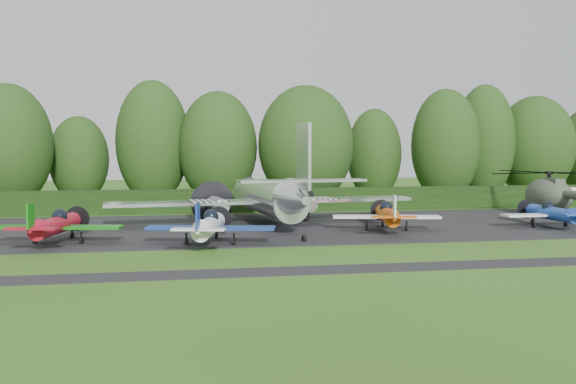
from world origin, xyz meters
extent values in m
plane|color=#325618|center=(0.00, 0.00, 0.00)|extent=(160.00, 160.00, 0.00)
cube|color=black|center=(0.00, 10.00, 0.00)|extent=(70.00, 18.00, 0.01)
cube|color=black|center=(0.00, -6.00, 0.00)|extent=(70.00, 2.00, 0.00)
cube|color=black|center=(0.00, 21.00, 0.00)|extent=(90.00, 1.60, 2.00)
cylinder|color=white|center=(-2.81, 11.26, 1.95)|extent=(2.36, 12.34, 2.36)
cone|color=white|center=(-2.81, 18.17, 1.95)|extent=(2.36, 1.54, 2.36)
cone|color=white|center=(-2.81, 3.86, 2.47)|extent=(2.36, 3.08, 2.36)
sphere|color=black|center=(-2.81, 17.18, 2.47)|extent=(1.54, 1.54, 1.54)
cube|color=white|center=(-2.81, 12.29, 1.64)|extent=(22.62, 2.47, 0.23)
cube|color=white|center=(-6.92, 12.29, 1.77)|extent=(2.67, 2.57, 0.05)
cube|color=white|center=(1.30, 12.29, 1.77)|extent=(2.67, 2.57, 0.05)
cylinder|color=white|center=(-6.10, 12.91, 1.39)|extent=(1.13, 3.29, 1.13)
cylinder|color=white|center=(0.48, 12.91, 1.39)|extent=(1.13, 3.29, 1.13)
cylinder|color=black|center=(-6.10, 15.22, 1.39)|extent=(3.29, 0.03, 3.29)
cylinder|color=black|center=(0.48, 15.22, 1.39)|extent=(3.29, 0.03, 3.29)
cube|color=white|center=(-2.81, 3.04, 3.60)|extent=(7.71, 1.44, 0.14)
cube|color=white|center=(-2.81, 2.73, 5.04)|extent=(0.19, 2.26, 3.91)
cylinder|color=black|center=(-6.10, 12.50, 0.26)|extent=(0.26, 0.93, 0.93)
cylinder|color=black|center=(0.48, 12.50, 0.26)|extent=(0.26, 0.93, 0.93)
cylinder|color=black|center=(-2.81, 2.63, 0.19)|extent=(0.19, 0.45, 0.45)
cylinder|color=maroon|center=(-16.02, 3.97, 1.13)|extent=(0.99, 5.66, 0.99)
sphere|color=black|center=(-16.02, 4.59, 1.59)|extent=(0.86, 0.86, 0.86)
cube|color=#127010|center=(-16.02, 4.49, 0.98)|extent=(7.20, 1.34, 0.14)
cube|color=maroon|center=(-16.02, 0.58, 1.39)|extent=(2.67, 0.72, 0.10)
cube|color=#127010|center=(-16.02, 0.48, 2.06)|extent=(0.10, 0.82, 1.34)
cylinder|color=black|center=(-16.02, 7.62, 1.13)|extent=(1.54, 0.02, 1.54)
cylinder|color=black|center=(-17.35, 4.28, 0.19)|extent=(0.14, 0.45, 0.45)
cylinder|color=black|center=(-14.68, 4.28, 0.19)|extent=(0.14, 0.45, 0.45)
cylinder|color=black|center=(-16.02, 6.65, 0.16)|extent=(0.12, 0.41, 0.41)
cylinder|color=silver|center=(-7.47, 2.00, 1.15)|extent=(1.00, 5.74, 1.00)
sphere|color=black|center=(-7.47, 2.63, 1.62)|extent=(0.88, 0.88, 0.88)
cube|color=navy|center=(-7.47, 2.52, 0.99)|extent=(7.31, 1.36, 0.15)
cube|color=silver|center=(-7.47, -1.45, 1.41)|extent=(2.72, 0.73, 0.10)
cube|color=navy|center=(-7.47, -1.55, 2.09)|extent=(0.10, 0.84, 1.36)
cylinder|color=black|center=(-7.47, 5.71, 1.15)|extent=(1.57, 0.02, 1.57)
cylinder|color=black|center=(-8.83, 2.31, 0.19)|extent=(0.15, 0.46, 0.46)
cylinder|color=black|center=(-6.11, 2.31, 0.19)|extent=(0.15, 0.46, 0.46)
cylinder|color=black|center=(-7.47, 4.72, 0.17)|extent=(0.13, 0.42, 0.42)
cylinder|color=#C14F0B|center=(4.40, 6.08, 1.12)|extent=(0.97, 5.58, 0.97)
sphere|color=black|center=(4.40, 6.69, 1.57)|extent=(0.85, 0.85, 0.85)
cube|color=white|center=(4.40, 6.59, 0.96)|extent=(7.10, 1.32, 0.14)
cube|color=#C14F0B|center=(4.40, 2.74, 1.37)|extent=(2.64, 0.71, 0.10)
cube|color=white|center=(4.40, 2.63, 2.03)|extent=(0.10, 0.81, 1.32)
cylinder|color=black|center=(4.40, 9.68, 1.12)|extent=(1.52, 0.02, 1.52)
cylinder|color=black|center=(3.08, 6.39, 0.18)|extent=(0.14, 0.45, 0.45)
cylinder|color=black|center=(5.72, 6.39, 0.18)|extent=(0.14, 0.45, 0.45)
cylinder|color=black|center=(4.40, 8.72, 0.16)|extent=(0.12, 0.41, 0.41)
cylinder|color=#1C46AB|center=(16.23, 5.90, 1.04)|extent=(0.91, 5.20, 0.91)
sphere|color=black|center=(16.23, 6.46, 1.47)|extent=(0.79, 0.79, 0.79)
cube|color=white|center=(16.23, 6.37, 0.90)|extent=(6.62, 1.23, 0.13)
cylinder|color=black|center=(16.23, 9.26, 1.04)|extent=(1.42, 0.02, 1.42)
cylinder|color=black|center=(15.00, 6.18, 0.17)|extent=(0.13, 0.42, 0.42)
cylinder|color=black|center=(17.46, 6.18, 0.17)|extent=(0.13, 0.42, 0.42)
cylinder|color=black|center=(16.23, 8.36, 0.15)|extent=(0.11, 0.38, 0.38)
ellipsoid|color=#354132|center=(20.45, 13.06, 1.70)|extent=(2.95, 5.40, 2.82)
cylinder|color=black|center=(20.45, 13.06, 3.12)|extent=(0.28, 0.28, 0.76)
cylinder|color=black|center=(20.45, 13.06, 3.54)|extent=(0.66, 0.66, 0.24)
cylinder|color=black|center=(20.45, 13.06, 3.54)|extent=(11.33, 11.33, 0.06)
cube|color=#354132|center=(20.45, 12.30, 2.79)|extent=(0.85, 1.89, 0.66)
ellipsoid|color=black|center=(20.45, 14.57, 1.79)|extent=(1.79, 1.79, 1.61)
cylinder|color=black|center=(19.51, 13.81, 0.28)|extent=(0.17, 0.53, 0.53)
cylinder|color=black|center=(21.40, 13.81, 0.28)|extent=(0.17, 0.53, 0.53)
cylinder|color=black|center=(20.45, 10.04, 0.24)|extent=(0.15, 0.45, 0.45)
cylinder|color=#3F3326|center=(26.48, 19.86, 0.63)|extent=(0.13, 0.13, 1.25)
cylinder|color=black|center=(3.37, 27.30, 1.90)|extent=(0.70, 0.70, 3.80)
ellipsoid|color=#1E3C13|center=(3.37, 27.30, 5.81)|extent=(9.30, 9.30, 11.62)
cylinder|color=black|center=(-4.97, 29.65, 1.82)|extent=(0.70, 0.70, 3.64)
ellipsoid|color=#1E3C13|center=(-4.97, 29.65, 5.57)|extent=(7.77, 7.77, 11.13)
cylinder|color=black|center=(30.28, 31.40, 1.85)|extent=(0.70, 0.70, 3.70)
ellipsoid|color=#1E3C13|center=(30.28, 31.40, 5.65)|extent=(8.65, 8.65, 11.31)
cylinder|color=black|center=(-24.41, 29.30, 1.89)|extent=(0.70, 0.70, 3.77)
ellipsoid|color=#1E3C13|center=(-24.41, 29.30, 5.76)|extent=(8.08, 8.08, 11.52)
cylinder|color=black|center=(23.83, 30.65, 2.03)|extent=(0.70, 0.70, 4.05)
ellipsoid|color=#1E3C13|center=(23.83, 30.65, 6.19)|extent=(6.50, 6.50, 12.38)
cylinder|color=black|center=(-11.33, 31.77, 2.01)|extent=(0.70, 0.70, 4.03)
ellipsoid|color=#1E3C13|center=(-11.33, 31.77, 6.15)|extent=(7.32, 7.32, 12.30)
cylinder|color=black|center=(18.27, 28.22, 1.90)|extent=(0.70, 0.70, 3.80)
ellipsoid|color=#1E3C13|center=(18.27, 28.22, 5.80)|extent=(6.99, 6.99, 11.61)
cylinder|color=black|center=(11.92, 32.13, 1.59)|extent=(0.70, 0.70, 3.19)
ellipsoid|color=#1E3C13|center=(11.92, 32.13, 4.87)|extent=(5.83, 5.83, 9.74)
cylinder|color=black|center=(-18.81, 34.40, 1.44)|extent=(0.70, 0.70, 2.88)
ellipsoid|color=#1E3C13|center=(-18.81, 34.40, 4.40)|extent=(5.99, 5.99, 8.79)
camera|label=1|loc=(-9.51, -33.94, 5.53)|focal=40.00mm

